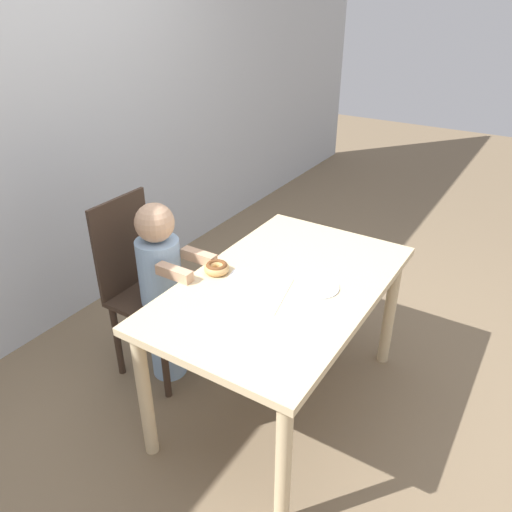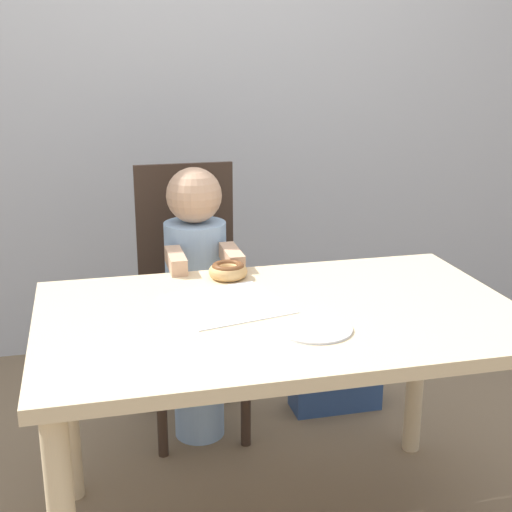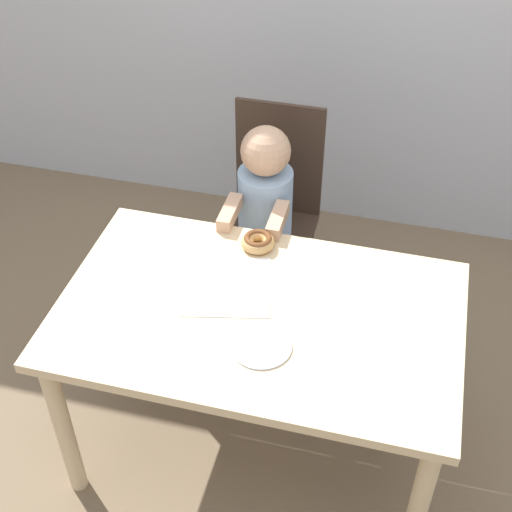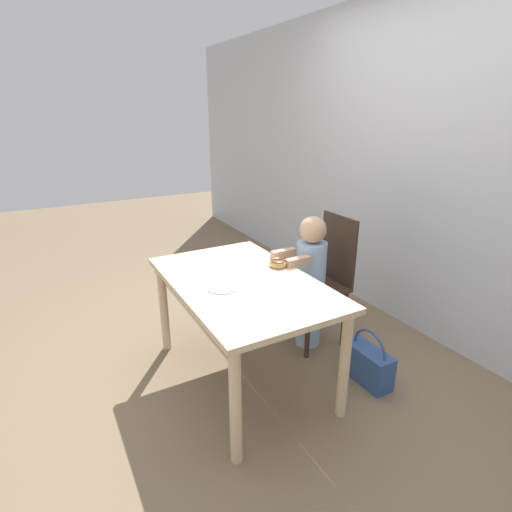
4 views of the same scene
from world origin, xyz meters
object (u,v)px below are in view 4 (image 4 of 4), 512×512
at_px(chair, 323,281).
at_px(child_figure, 310,280).
at_px(donut, 278,263).
at_px(handbag, 367,363).

relative_size(chair, child_figure, 0.97).
relative_size(chair, donut, 8.22).
distance_m(child_figure, donut, 0.37).
bearing_deg(handbag, child_figure, -172.23).
bearing_deg(chair, donut, -83.29).
distance_m(chair, handbag, 0.66).
xyz_separation_m(child_figure, handbag, (0.55, 0.08, -0.39)).
bearing_deg(child_figure, donut, -80.69).
bearing_deg(child_figure, handbag, 7.77).
bearing_deg(child_figure, chair, 90.00).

